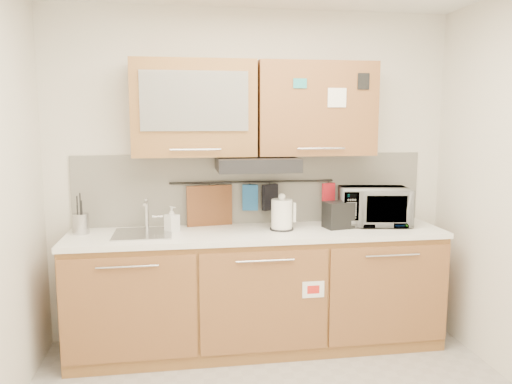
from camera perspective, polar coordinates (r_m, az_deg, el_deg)
name	(u,v)px	position (r m, az deg, el deg)	size (l,w,h in m)	color
wall_back	(252,176)	(4.01, -0.45, 1.82)	(3.20, 3.20, 0.00)	silver
base_cabinet	(258,296)	(3.92, 0.22, -11.81)	(2.80, 0.64, 0.88)	olive
countertop	(258,233)	(3.77, 0.23, -4.75)	(2.82, 0.62, 0.04)	white
backsplash	(252,189)	(4.01, -0.43, 0.38)	(2.80, 0.02, 0.56)	silver
upper_cabinets	(255,109)	(3.81, -0.15, 9.48)	(1.82, 0.37, 0.70)	olive
range_hood	(257,164)	(3.75, 0.09, 3.22)	(0.60, 0.46, 0.10)	black
sink	(143,234)	(3.75, -12.77, -4.65)	(0.42, 0.40, 0.26)	silver
utensil_rail	(253,182)	(3.96, -0.35, 1.16)	(0.02, 0.02, 1.30)	black
utensil_crock	(81,223)	(3.88, -19.40, -3.40)	(0.14, 0.14, 0.30)	#ADACB1
kettle	(282,215)	(3.79, 2.98, -2.67)	(0.21, 0.19, 0.28)	white
toaster	(342,214)	(3.92, 9.77, -2.54)	(0.29, 0.21, 0.20)	black
microwave	(374,206)	(4.07, 13.33, -1.60)	(0.53, 0.36, 0.30)	#999999
soap_bottle	(172,219)	(3.78, -9.60, -3.06)	(0.09, 0.09, 0.19)	#999999
cutting_board	(210,213)	(3.95, -5.31, -2.44)	(0.36, 0.03, 0.44)	brown
oven_mitt	(250,197)	(3.96, -0.67, -0.63)	(0.12, 0.03, 0.21)	#1F5591
dark_pouch	(270,197)	(3.99, 1.61, -0.60)	(0.13, 0.04, 0.21)	black
pot_holder	(329,192)	(4.10, 8.29, 0.01)	(0.12, 0.02, 0.14)	red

